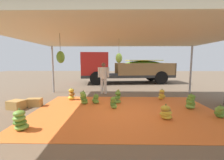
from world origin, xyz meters
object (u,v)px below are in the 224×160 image
banana_bunch_4 (162,95)px  crate_1 (34,102)px  worker_0 (104,76)px  crate_0 (16,105)px  banana_bunch_8 (113,103)px  banana_bunch_0 (117,98)px  banana_bunch_5 (191,102)px  banana_bunch_3 (96,99)px  banana_bunch_6 (220,112)px  banana_bunch_9 (71,95)px  banana_bunch_10 (166,113)px  cargo_truck_main (123,68)px  banana_bunch_2 (20,121)px  banana_bunch_7 (118,95)px  banana_bunch_1 (84,98)px

banana_bunch_4 → crate_1: banana_bunch_4 is taller
worker_0 → crate_0: (-3.01, -2.78, -0.81)m
banana_bunch_4 → banana_bunch_8: banana_bunch_4 is taller
banana_bunch_0 → banana_bunch_5: 2.75m
banana_bunch_3 → banana_bunch_5: (3.56, -0.61, 0.07)m
banana_bunch_6 → banana_bunch_9: bearing=157.3°
banana_bunch_9 → banana_bunch_10: bearing=-33.2°
cargo_truck_main → crate_1: cargo_truck_main is taller
worker_0 → banana_bunch_2: bearing=-111.3°
banana_bunch_10 → cargo_truck_main: size_ratio=0.06×
banana_bunch_7 → worker_0: size_ratio=0.27×
crate_1 → banana_bunch_10: bearing=-15.1°
banana_bunch_9 → banana_bunch_10: banana_bunch_9 is taller
banana_bunch_6 → banana_bunch_1: bearing=162.0°
crate_0 → banana_bunch_6: bearing=-6.7°
banana_bunch_5 → crate_1: banana_bunch_5 is taller
banana_bunch_2 → banana_bunch_8: banana_bunch_2 is taller
banana_bunch_6 → banana_bunch_9: size_ratio=0.78×
banana_bunch_3 → banana_bunch_6: (4.00, -1.53, 0.00)m
banana_bunch_4 → banana_bunch_6: 2.55m
banana_bunch_2 → banana_bunch_8: 2.96m
banana_bunch_9 → banana_bunch_3: bearing=-28.3°
banana_bunch_3 → banana_bunch_9: 1.33m
banana_bunch_8 → banana_bunch_9: size_ratio=0.86×
banana_bunch_6 → banana_bunch_10: size_ratio=0.93×
banana_bunch_0 → cargo_truck_main: 6.38m
banana_bunch_0 → banana_bunch_6: banana_bunch_0 is taller
banana_bunch_1 → banana_bunch_10: (2.79, -1.58, -0.05)m
banana_bunch_7 → banana_bunch_9: (-2.12, -0.20, 0.04)m
banana_bunch_2 → banana_bunch_7: banana_bunch_2 is taller
banana_bunch_5 → cargo_truck_main: 7.32m
banana_bunch_4 → banana_bunch_5: banana_bunch_5 is taller
banana_bunch_0 → banana_bunch_7: 0.78m
banana_bunch_5 → banana_bunch_10: (-1.24, -1.05, -0.05)m
banana_bunch_8 → crate_0: banana_bunch_8 is taller
cargo_truck_main → worker_0: cargo_truck_main is taller
banana_bunch_2 → banana_bunch_3: bearing=57.5°
banana_bunch_2 → crate_0: banana_bunch_2 is taller
worker_0 → banana_bunch_1: bearing=-107.1°
banana_bunch_2 → banana_bunch_3: (1.59, 2.50, -0.06)m
banana_bunch_5 → banana_bunch_9: (-4.74, 1.24, -0.01)m
banana_bunch_7 → banana_bunch_4: bearing=-1.4°
banana_bunch_0 → banana_bunch_1: 1.37m
crate_0 → crate_1: 0.60m
banana_bunch_9 → banana_bunch_5: bearing=-14.7°
banana_bunch_8 → cargo_truck_main: size_ratio=0.06×
banana_bunch_2 → cargo_truck_main: size_ratio=0.08×
banana_bunch_8 → crate_1: size_ratio=0.85×
banana_bunch_0 → banana_bunch_3: banana_bunch_0 is taller
banana_bunch_5 → crate_0: 6.39m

